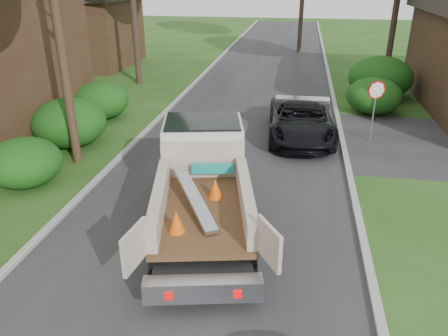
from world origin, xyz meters
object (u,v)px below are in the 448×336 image
utility_pole (56,10)px  flatbed_truck (203,172)px  stop_sign (375,98)px  house_left_far (80,21)px  black_pickup (301,120)px

utility_pole → flatbed_truck: size_ratio=1.49×
stop_sign → utility_pole: 11.91m
utility_pole → house_left_far: size_ratio=1.32×
stop_sign → flatbed_truck: (-5.40, -6.87, -0.48)m
black_pickup → flatbed_truck: bearing=-114.4°
flatbed_truck → black_pickup: size_ratio=1.21×
stop_sign → house_left_far: bearing=145.2°
flatbed_truck → house_left_far: bearing=111.7°
utility_pole → flatbed_truck: (5.28, -2.85, -3.87)m
utility_pole → black_pickup: size_ratio=1.81×
utility_pole → flatbed_truck: bearing=-28.4°
stop_sign → flatbed_truck: stop_sign is taller
house_left_far → flatbed_truck: house_left_far is taller
stop_sign → house_left_far: size_ratio=0.33×
stop_sign → utility_pole: (-10.68, -4.02, 3.40)m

